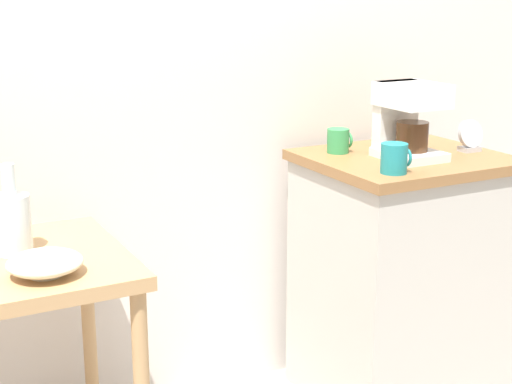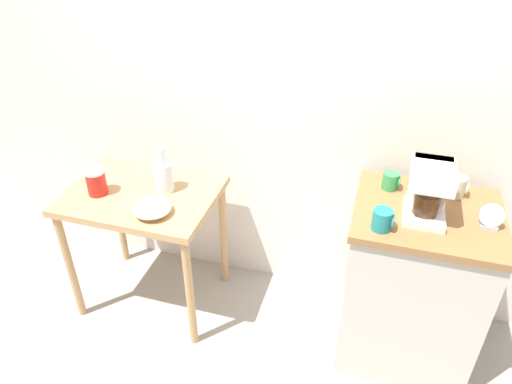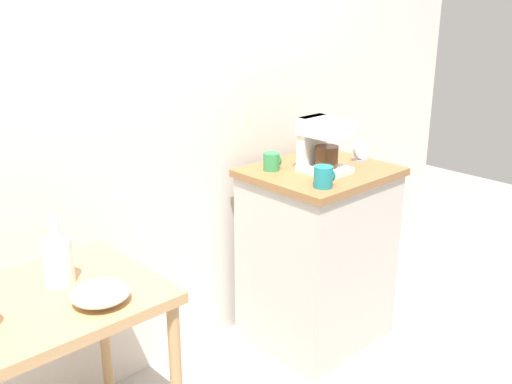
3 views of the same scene
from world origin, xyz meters
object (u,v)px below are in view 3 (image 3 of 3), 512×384
object	(u,v)px
coffee_maker	(322,143)
mug_dark_teal	(324,177)
mug_tall_green	(272,161)
glass_carafe_vase	(58,260)
mug_small_cream	(309,148)
bowl_stoneware	(100,293)
table_clock	(360,152)

from	to	relation	value
coffee_maker	mug_dark_teal	size ratio (longest dim) A/B	2.71
coffee_maker	mug_tall_green	xyz separation A→B (m)	(-0.16, 0.18, -0.10)
glass_carafe_vase	mug_tall_green	xyz separation A→B (m)	(1.16, 0.13, 0.10)
glass_carafe_vase	mug_small_cream	world-z (taller)	glass_carafe_vase
bowl_stoneware	mug_dark_teal	bearing A→B (deg)	0.23
bowl_stoneware	mug_small_cream	xyz separation A→B (m)	(1.43, 0.38, 0.16)
coffee_maker	table_clock	world-z (taller)	coffee_maker
bowl_stoneware	table_clock	world-z (taller)	table_clock
glass_carafe_vase	bowl_stoneware	bearing A→B (deg)	-80.55
bowl_stoneware	glass_carafe_vase	xyz separation A→B (m)	(-0.04, 0.22, 0.06)
coffee_maker	table_clock	xyz separation A→B (m)	(0.27, -0.02, -0.09)
mug_tall_green	mug_dark_teal	distance (m)	0.34
mug_tall_green	mug_small_cream	xyz separation A→B (m)	(0.30, 0.03, 0.01)
bowl_stoneware	table_clock	bearing A→B (deg)	5.38
bowl_stoneware	mug_small_cream	size ratio (longest dim) A/B	1.96
coffee_maker	mug_tall_green	distance (m)	0.26
mug_dark_teal	bowl_stoneware	bearing A→B (deg)	-179.77
bowl_stoneware	glass_carafe_vase	size ratio (longest dim) A/B	0.77
glass_carafe_vase	mug_tall_green	bearing A→B (deg)	6.28
bowl_stoneware	mug_dark_teal	xyz separation A→B (m)	(1.11, 0.00, 0.16)
glass_carafe_vase	mug_dark_teal	bearing A→B (deg)	-10.63
coffee_maker	mug_tall_green	world-z (taller)	coffee_maker
glass_carafe_vase	table_clock	xyz separation A→B (m)	(1.59, -0.07, 0.11)
mug_tall_green	table_clock	xyz separation A→B (m)	(0.43, -0.20, 0.01)
mug_dark_teal	mug_tall_green	bearing A→B (deg)	87.26
bowl_stoneware	glass_carafe_vase	world-z (taller)	glass_carafe_vase
mug_dark_teal	table_clock	size ratio (longest dim) A/B	0.83
table_clock	mug_dark_teal	bearing A→B (deg)	-162.36
coffee_maker	mug_small_cream	size ratio (longest dim) A/B	2.61
mug_tall_green	glass_carafe_vase	bearing A→B (deg)	-173.72
glass_carafe_vase	mug_dark_teal	xyz separation A→B (m)	(1.14, -0.21, 0.10)
mug_small_cream	mug_dark_teal	world-z (taller)	mug_small_cream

